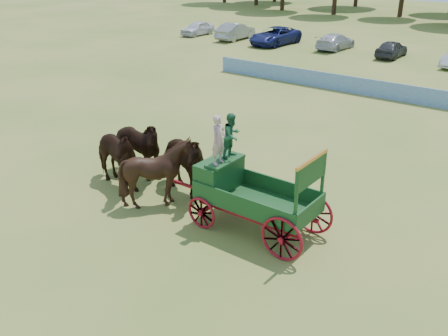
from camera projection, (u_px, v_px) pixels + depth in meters
ground at (232, 232)px, 16.07m from camera, size 160.00×160.00×0.00m
horse_lead_left at (113, 157)px, 18.63m from camera, size 3.10×1.78×2.47m
horse_lead_right at (134, 148)px, 19.43m from camera, size 2.96×1.43×2.47m
horse_wheel_left at (159, 173)px, 17.30m from camera, size 2.45×2.23×2.47m
horse_wheel_right at (181, 163)px, 18.11m from camera, size 3.15×1.96×2.47m
farm_dray at (239, 179)px, 15.93m from camera, size 6.00×2.00×3.73m
sponsor_banner at (398, 92)px, 29.54m from camera, size 26.00×0.08×1.05m
parked_cars at (395, 50)px, 40.33m from camera, size 42.51×7.09×1.62m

